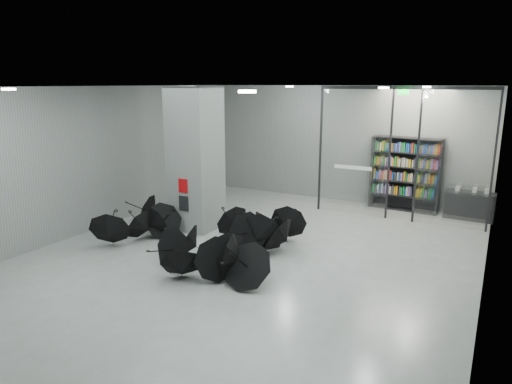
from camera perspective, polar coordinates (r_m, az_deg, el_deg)
The scene contains 9 objects.
room at distance 9.84m, azimuth -2.63°, elevation 6.21°, with size 14.00×14.02×4.01m.
column at distance 12.98m, azimuth -7.54°, elevation 4.10°, with size 1.20×1.20×4.00m, color slate.
fire_cabinet at distance 12.61m, azimuth -9.09°, elevation 0.77°, with size 0.28×0.04×0.38m, color #A50A07.
info_panel at distance 12.73m, azimuth -9.01°, elevation -1.42°, with size 0.30×0.03×0.42m, color black.
exit_sign at distance 13.92m, azimuth 17.87°, elevation 11.74°, with size 0.30×0.06×0.15m, color #0CE533.
glass_partition at distance 14.24m, azimuth 17.52°, elevation 5.16°, with size 5.06×0.08×4.00m.
bookshelf at distance 15.61m, azimuth 18.11°, elevation 2.14°, with size 2.18×0.44×2.40m, color black, non-canonical shape.
shop_counter at distance 15.44m, azimuth 25.08°, elevation -1.55°, with size 1.41×0.57×0.85m, color black.
umbrella_cluster at distance 11.20m, azimuth -5.69°, elevation -6.30°, with size 5.76×4.51×1.29m.
Camera 1 is at (5.03, -8.36, 4.08)m, focal length 32.07 mm.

